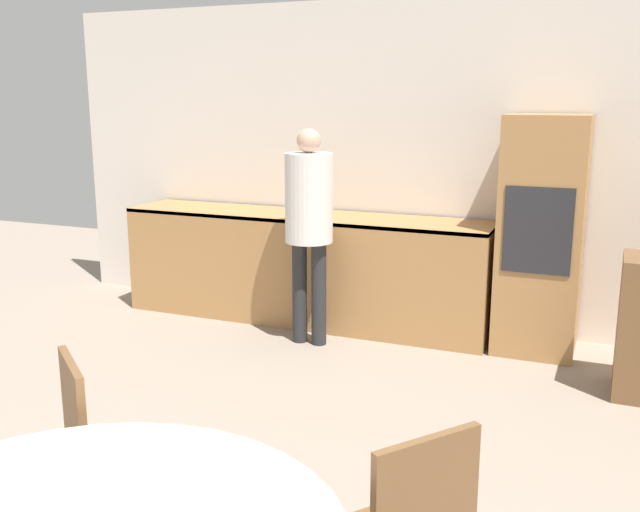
% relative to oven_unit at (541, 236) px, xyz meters
% --- Properties ---
extents(wall_back, '(6.84, 0.05, 2.60)m').
position_rel_oven_unit_xyz_m(wall_back, '(-0.84, 0.34, 0.44)').
color(wall_back, silver).
rests_on(wall_back, ground_plane).
extents(kitchen_counter, '(3.09, 0.60, 0.90)m').
position_rel_oven_unit_xyz_m(kitchen_counter, '(-1.87, -0.01, -0.40)').
color(kitchen_counter, '#AD7A47').
rests_on(kitchen_counter, ground_plane).
extents(oven_unit, '(0.57, 0.59, 1.72)m').
position_rel_oven_unit_xyz_m(oven_unit, '(0.00, 0.00, 0.00)').
color(oven_unit, '#AD7A47').
rests_on(oven_unit, ground_plane).
extents(chair_far_left, '(0.56, 0.56, 0.88)m').
position_rel_oven_unit_xyz_m(chair_far_left, '(-1.40, -3.41, -0.36)').
color(chair_far_left, brown).
rests_on(chair_far_left, ground_plane).
extents(person_standing, '(0.35, 0.35, 1.62)m').
position_rel_oven_unit_xyz_m(person_standing, '(-1.60, -0.52, 0.14)').
color(person_standing, '#262628').
rests_on(person_standing, ground_plane).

